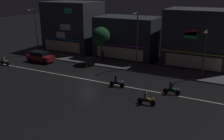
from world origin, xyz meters
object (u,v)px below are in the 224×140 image
at_px(motorcycle_following, 117,82).
at_px(streetlamp_east, 205,50).
at_px(parked_car_near_kerb, 40,56).
at_px(motorcycle_opposite_lane, 171,89).
at_px(streetlamp_west, 35,28).
at_px(traffic_cone, 87,65).
at_px(pedestrian_on_sidewalk, 103,56).
at_px(motorcycle_trailing_far, 4,61).
at_px(streetlamp_mid, 137,36).
at_px(motorcycle_lead, 146,99).

bearing_deg(motorcycle_following, streetlamp_east, -130.85).
bearing_deg(parked_car_near_kerb, motorcycle_opposite_lane, -9.12).
height_order(streetlamp_west, traffic_cone, streetlamp_west).
relative_size(streetlamp_west, motorcycle_opposite_lane, 4.08).
bearing_deg(pedestrian_on_sidewalk, motorcycle_trailing_far, 153.59).
xyz_separation_m(streetlamp_east, motorcycle_trailing_far, (-27.49, -7.11, -3.21)).
relative_size(streetlamp_mid, motorcycle_opposite_lane, 4.17).
bearing_deg(motorcycle_trailing_far, traffic_cone, -159.26).
bearing_deg(streetlamp_east, motorcycle_opposite_lane, -108.26).
distance_m(streetlamp_west, traffic_cone, 12.54).
distance_m(pedestrian_on_sidewalk, parked_car_near_kerb, 9.83).
distance_m(parked_car_near_kerb, motorcycle_opposite_lane, 21.93).
relative_size(streetlamp_east, motorcycle_trailing_far, 3.24).
bearing_deg(traffic_cone, streetlamp_east, 8.52).
xyz_separation_m(pedestrian_on_sidewalk, motorcycle_lead, (11.36, -11.74, -0.31)).
height_order(streetlamp_east, motorcycle_trailing_far, streetlamp_east).
xyz_separation_m(motorcycle_following, traffic_cone, (-7.24, 5.05, -0.36)).
xyz_separation_m(motorcycle_lead, motorcycle_opposite_lane, (1.61, 3.66, 0.00)).
xyz_separation_m(streetlamp_east, motorcycle_opposite_lane, (-2.21, -6.71, -3.21)).
xyz_separation_m(streetlamp_mid, traffic_cone, (-6.63, -2.57, -4.49)).
bearing_deg(streetlamp_mid, motorcycle_opposite_lane, -45.06).
xyz_separation_m(motorcycle_following, motorcycle_trailing_far, (-18.99, 0.30, 0.00)).
bearing_deg(motorcycle_following, motorcycle_lead, 155.78).
relative_size(pedestrian_on_sidewalk, motorcycle_trailing_far, 0.91).
height_order(motorcycle_trailing_far, traffic_cone, motorcycle_trailing_far).
bearing_deg(streetlamp_mid, streetlamp_east, -1.34).
bearing_deg(streetlamp_mid, motorcycle_trailing_far, -158.27).
relative_size(pedestrian_on_sidewalk, motorcycle_opposite_lane, 0.91).
xyz_separation_m(streetlamp_east, motorcycle_following, (-8.50, -7.41, -3.21)).
bearing_deg(motorcycle_opposite_lane, streetlamp_mid, 128.96).
bearing_deg(motorcycle_trailing_far, streetlamp_east, -166.78).
height_order(motorcycle_following, motorcycle_trailing_far, same).
xyz_separation_m(streetlamp_mid, motorcycle_lead, (5.29, -10.58, -4.13)).
height_order(streetlamp_west, motorcycle_following, streetlamp_west).
xyz_separation_m(streetlamp_mid, parked_car_near_kerb, (-14.75, -3.44, -3.89)).
bearing_deg(parked_car_near_kerb, motorcycle_lead, -19.60).
distance_m(pedestrian_on_sidewalk, motorcycle_lead, 16.34).
distance_m(streetlamp_east, parked_car_near_kerb, 24.27).
bearing_deg(streetlamp_mid, pedestrian_on_sidewalk, 169.19).
bearing_deg(motorcycle_opposite_lane, traffic_cone, 156.21).
xyz_separation_m(streetlamp_west, motorcycle_trailing_far, (-0.21, -6.96, -4.04)).
distance_m(streetlamp_mid, traffic_cone, 8.41).
xyz_separation_m(streetlamp_west, motorcycle_following, (18.78, -7.26, -4.04)).
bearing_deg(streetlamp_west, motorcycle_lead, -23.53).
bearing_deg(pedestrian_on_sidewalk, streetlamp_east, -66.14).
xyz_separation_m(pedestrian_on_sidewalk, motorcycle_opposite_lane, (12.97, -8.08, -0.31)).
bearing_deg(pedestrian_on_sidewalk, motorcycle_opposite_lane, -92.89).
bearing_deg(motorcycle_following, motorcycle_trailing_far, 7.17).
bearing_deg(streetlamp_mid, streetlamp_west, -178.85).
height_order(streetlamp_mid, motorcycle_lead, streetlamp_mid).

